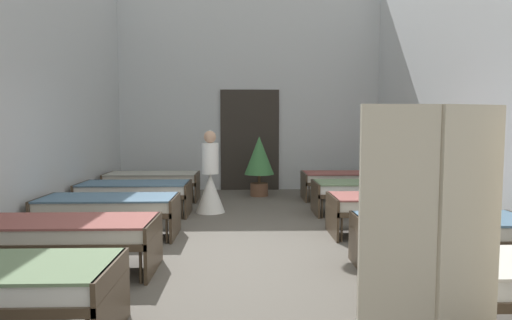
% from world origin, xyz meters
% --- Properties ---
extents(ground_plane, '(6.79, 11.03, 0.10)m').
position_xyz_m(ground_plane, '(0.00, 0.00, -0.05)').
color(ground_plane, '#59544C').
extents(room_shell, '(6.59, 10.63, 4.91)m').
position_xyz_m(room_shell, '(-0.00, 1.29, 2.47)').
color(room_shell, silver).
rests_on(room_shell, ground).
extents(bed_left_row_2, '(1.90, 0.84, 0.57)m').
position_xyz_m(bed_left_row_2, '(-2.05, -0.75, 0.44)').
color(bed_left_row_2, '#473828').
rests_on(bed_left_row_2, ground).
extents(bed_right_row_2, '(1.90, 0.84, 0.57)m').
position_xyz_m(bed_right_row_2, '(2.05, -0.75, 0.44)').
color(bed_right_row_2, '#473828').
rests_on(bed_right_row_2, ground).
extents(bed_left_row_3, '(1.90, 0.84, 0.57)m').
position_xyz_m(bed_left_row_3, '(-2.05, 0.75, 0.44)').
color(bed_left_row_3, '#473828').
rests_on(bed_left_row_3, ground).
extents(bed_right_row_3, '(1.90, 0.84, 0.57)m').
position_xyz_m(bed_right_row_3, '(2.05, 0.75, 0.44)').
color(bed_right_row_3, '#473828').
rests_on(bed_right_row_3, ground).
extents(bed_left_row_4, '(1.90, 0.84, 0.57)m').
position_xyz_m(bed_left_row_4, '(-2.05, 2.26, 0.44)').
color(bed_left_row_4, '#473828').
rests_on(bed_left_row_4, ground).
extents(bed_right_row_4, '(1.90, 0.84, 0.57)m').
position_xyz_m(bed_right_row_4, '(2.05, 2.26, 0.44)').
color(bed_right_row_4, '#473828').
rests_on(bed_right_row_4, ground).
extents(bed_left_row_5, '(1.90, 0.84, 0.57)m').
position_xyz_m(bed_left_row_5, '(-2.05, 3.76, 0.44)').
color(bed_left_row_5, '#473828').
rests_on(bed_left_row_5, ground).
extents(bed_right_row_5, '(1.90, 0.84, 0.57)m').
position_xyz_m(bed_right_row_5, '(2.05, 3.76, 0.44)').
color(bed_right_row_5, '#473828').
rests_on(bed_right_row_5, ground).
extents(nurse_near_aisle, '(0.52, 0.52, 1.49)m').
position_xyz_m(nurse_near_aisle, '(-0.75, 2.47, 0.53)').
color(nurse_near_aisle, white).
rests_on(nurse_near_aisle, ground).
extents(potted_plant, '(0.65, 0.65, 1.32)m').
position_xyz_m(potted_plant, '(0.19, 4.26, 0.82)').
color(potted_plant, brown).
rests_on(potted_plant, ground).
extents(privacy_screen, '(1.23, 0.28, 1.70)m').
position_xyz_m(privacy_screen, '(1.10, -3.15, 0.85)').
color(privacy_screen, '#BCB29E').
rests_on(privacy_screen, ground).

